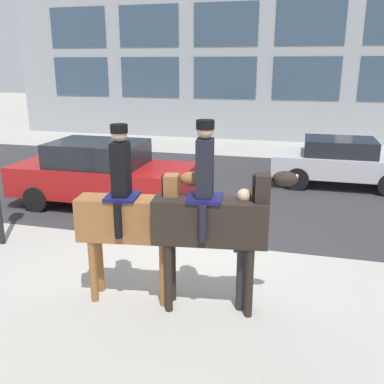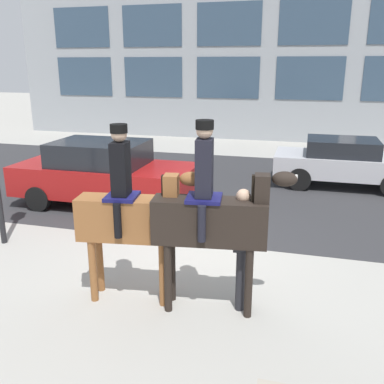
{
  "view_description": "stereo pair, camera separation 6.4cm",
  "coord_description": "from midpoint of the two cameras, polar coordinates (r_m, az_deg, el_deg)",
  "views": [
    {
      "loc": [
        1.83,
        -7.14,
        3.42
      ],
      "look_at": [
        0.25,
        -1.04,
        1.54
      ],
      "focal_mm": 40.0,
      "sensor_mm": 36.0,
      "label": 1
    },
    {
      "loc": [
        1.89,
        -7.12,
        3.42
      ],
      "look_at": [
        0.25,
        -1.04,
        1.54
      ],
      "focal_mm": 40.0,
      "sensor_mm": 36.0,
      "label": 2
    }
  ],
  "objects": [
    {
      "name": "ground_plane",
      "position": [
        8.12,
        0.47,
        -8.23
      ],
      "size": [
        80.0,
        80.0,
        0.0
      ],
      "primitive_type": "plane",
      "color": "#9E9B93"
    },
    {
      "name": "pedestrian_bystander",
      "position": [
        6.07,
        6.84,
        -6.3
      ],
      "size": [
        0.82,
        0.49,
        1.8
      ],
      "rotation": [
        0.0,
        0.0,
        -3.03
      ],
      "color": "#232328",
      "rests_on": "ground_plane"
    },
    {
      "name": "street_car_near_lane",
      "position": [
        10.85,
        -11.49,
        2.47
      ],
      "size": [
        4.45,
        1.9,
        1.61
      ],
      "color": "maroon",
      "rests_on": "ground_plane"
    },
    {
      "name": "road_surface",
      "position": [
        12.5,
        6.0,
        0.72
      ],
      "size": [
        24.73,
        8.5,
        0.01
      ],
      "color": "#2D2D30",
      "rests_on": "ground_plane"
    },
    {
      "name": "mounted_horse_companion",
      "position": [
        5.88,
        3.04,
        -3.25
      ],
      "size": [
        2.01,
        0.65,
        2.73
      ],
      "rotation": [
        0.0,
        0.0,
        0.13
      ],
      "color": "black",
      "rests_on": "ground_plane"
    },
    {
      "name": "street_car_far_lane",
      "position": [
        13.12,
        19.68,
        3.86
      ],
      "size": [
        3.92,
        1.79,
        1.38
      ],
      "color": "#B7B7BC",
      "rests_on": "ground_plane"
    },
    {
      "name": "mounted_horse_lead",
      "position": [
        6.22,
        -7.94,
        -2.83
      ],
      "size": [
        1.9,
        0.65,
        2.64
      ],
      "rotation": [
        0.0,
        0.0,
        0.14
      ],
      "color": "brown",
      "rests_on": "ground_plane"
    }
  ]
}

